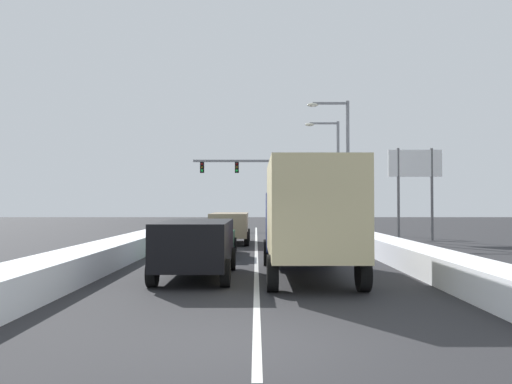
% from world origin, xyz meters
% --- Properties ---
extents(ground_plane, '(120.00, 120.00, 0.00)m').
position_xyz_m(ground_plane, '(0.00, 14.67, 0.00)').
color(ground_plane, '#28282B').
extents(lane_stripe_between_right_lane_and_center_lane, '(0.14, 40.33, 0.01)m').
position_xyz_m(lane_stripe_between_right_lane_and_center_lane, '(-0.00, 18.33, 0.00)').
color(lane_stripe_between_right_lane_and_center_lane, silver).
rests_on(lane_stripe_between_right_lane_and_center_lane, ground).
extents(snow_bank_right_shoulder, '(1.28, 40.33, 0.77)m').
position_xyz_m(snow_bank_right_shoulder, '(5.30, 18.33, 0.39)').
color(snow_bank_right_shoulder, white).
rests_on(snow_bank_right_shoulder, ground).
extents(snow_bank_left_shoulder, '(1.50, 40.33, 0.79)m').
position_xyz_m(snow_bank_left_shoulder, '(-5.30, 18.33, 0.40)').
color(snow_bank_left_shoulder, white).
rests_on(snow_bank_left_shoulder, ground).
extents(box_truck_right_lane_nearest, '(2.53, 7.20, 3.36)m').
position_xyz_m(box_truck_right_lane_nearest, '(1.52, 7.01, 1.90)').
color(box_truck_right_lane_nearest, navy).
rests_on(box_truck_right_lane_nearest, ground).
extents(sedan_maroon_right_lane_second, '(2.00, 4.50, 1.51)m').
position_xyz_m(sedan_maroon_right_lane_second, '(1.86, 15.59, 0.76)').
color(sedan_maroon_right_lane_second, maroon).
rests_on(sedan_maroon_right_lane_second, ground).
extents(sedan_gray_right_lane_third, '(2.00, 4.50, 1.51)m').
position_xyz_m(sedan_gray_right_lane_third, '(1.91, 21.20, 0.76)').
color(sedan_gray_right_lane_third, slate).
rests_on(sedan_gray_right_lane_third, ground).
extents(suv_black_center_lane_nearest, '(2.16, 4.90, 1.67)m').
position_xyz_m(suv_black_center_lane_nearest, '(-1.77, 6.99, 1.02)').
color(suv_black_center_lane_nearest, black).
rests_on(suv_black_center_lane_nearest, ground).
extents(sedan_green_center_lane_second, '(2.00, 4.50, 1.51)m').
position_xyz_m(sedan_green_center_lane_second, '(-1.90, 13.36, 0.76)').
color(sedan_green_center_lane_second, '#1E5633').
rests_on(sedan_green_center_lane_second, ground).
extents(suv_tan_center_lane_third, '(2.16, 4.90, 1.67)m').
position_xyz_m(suv_tan_center_lane_third, '(-1.45, 19.84, 1.02)').
color(suv_tan_center_lane_third, '#937F60').
rests_on(suv_tan_center_lane_third, ground).
extents(traffic_light_gantry, '(10.60, 0.47, 6.20)m').
position_xyz_m(traffic_light_gantry, '(1.18, 36.65, 4.72)').
color(traffic_light_gantry, slate).
rests_on(traffic_light_gantry, ground).
extents(street_lamp_right_near, '(2.66, 0.36, 8.65)m').
position_xyz_m(street_lamp_right_near, '(5.41, 23.83, 5.14)').
color(street_lamp_right_near, gray).
rests_on(street_lamp_right_near, ground).
extents(street_lamp_right_mid, '(2.66, 0.36, 8.55)m').
position_xyz_m(street_lamp_right_mid, '(5.98, 31.16, 5.09)').
color(street_lamp_right_mid, gray).
rests_on(street_lamp_right_mid, ground).
extents(roadside_sign_right, '(3.20, 0.16, 5.50)m').
position_xyz_m(roadside_sign_right, '(9.48, 22.26, 4.02)').
color(roadside_sign_right, '#59595B').
rests_on(roadside_sign_right, ground).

